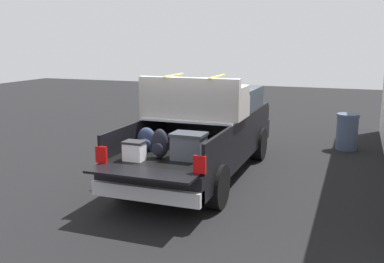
% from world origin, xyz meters
% --- Properties ---
extents(ground_plane, '(40.00, 40.00, 0.00)m').
position_xyz_m(ground_plane, '(0.00, 0.00, 0.00)').
color(ground_plane, black).
extents(pickup_truck, '(6.05, 2.08, 2.23)m').
position_xyz_m(pickup_truck, '(0.33, -0.00, 0.95)').
color(pickup_truck, black).
rests_on(pickup_truck, ground_plane).
extents(trash_can, '(0.60, 0.60, 0.98)m').
position_xyz_m(trash_can, '(3.61, -2.92, 0.50)').
color(trash_can, '#3F4C66').
rests_on(trash_can, ground_plane).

